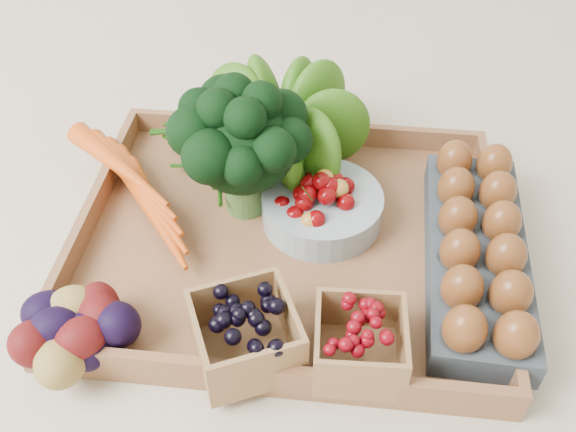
# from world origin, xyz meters

# --- Properties ---
(ground) EXTENTS (4.00, 4.00, 0.00)m
(ground) POSITION_xyz_m (0.00, 0.00, 0.00)
(ground) COLOR beige
(ground) RESTS_ON ground
(tray) EXTENTS (0.55, 0.45, 0.01)m
(tray) POSITION_xyz_m (0.00, 0.00, 0.01)
(tray) COLOR #8C5D3B
(tray) RESTS_ON ground
(carrots) EXTENTS (0.23, 0.17, 0.06)m
(carrots) POSITION_xyz_m (-0.21, 0.05, 0.04)
(carrots) COLOR #D64C10
(carrots) RESTS_ON tray
(lettuce) EXTENTS (0.17, 0.17, 0.17)m
(lettuce) POSITION_xyz_m (-0.03, 0.15, 0.10)
(lettuce) COLOR #204A0B
(lettuce) RESTS_ON tray
(broccoli) EXTENTS (0.18, 0.18, 0.14)m
(broccoli) POSITION_xyz_m (-0.07, 0.06, 0.09)
(broccoli) COLOR black
(broccoli) RESTS_ON tray
(cherry_bowl) EXTENTS (0.16, 0.16, 0.04)m
(cherry_bowl) POSITION_xyz_m (0.04, 0.04, 0.04)
(cherry_bowl) COLOR #8C9EA5
(cherry_bowl) RESTS_ON tray
(egg_carton) EXTENTS (0.13, 0.35, 0.04)m
(egg_carton) POSITION_xyz_m (0.24, -0.02, 0.03)
(egg_carton) COLOR #3B434B
(egg_carton) RESTS_ON tray
(potatoes) EXTENTS (0.15, 0.15, 0.09)m
(potatoes) POSITION_xyz_m (-0.21, -0.19, 0.06)
(potatoes) COLOR #450B0C
(potatoes) RESTS_ON tray
(punnet_blackberry) EXTENTS (0.14, 0.14, 0.07)m
(punnet_blackberry) POSITION_xyz_m (-0.03, -0.18, 0.05)
(punnet_blackberry) COLOR black
(punnet_blackberry) RESTS_ON tray
(punnet_raspberry) EXTENTS (0.10, 0.10, 0.07)m
(punnet_raspberry) POSITION_xyz_m (0.10, -0.18, 0.05)
(punnet_raspberry) COLOR #65040C
(punnet_raspberry) RESTS_ON tray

